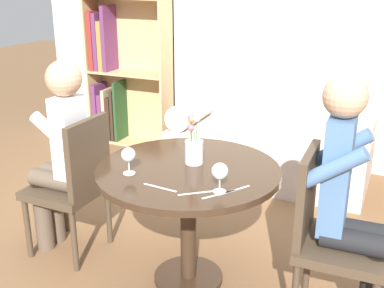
# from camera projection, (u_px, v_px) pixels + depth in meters

# --- Properties ---
(ground_plane) EXTENTS (16.00, 16.00, 0.00)m
(ground_plane) POSITION_uv_depth(u_px,v_px,m) (188.00, 279.00, 2.82)
(ground_plane) COLOR brown
(back_wall) EXTENTS (5.20, 0.05, 2.70)m
(back_wall) POSITION_uv_depth(u_px,v_px,m) (291.00, 15.00, 4.19)
(back_wall) COLOR beige
(back_wall) RESTS_ON ground_plane
(round_table) EXTENTS (1.00, 1.00, 0.71)m
(round_table) POSITION_uv_depth(u_px,v_px,m) (188.00, 190.00, 2.63)
(round_table) COLOR #382619
(round_table) RESTS_ON ground_plane
(couch) EXTENTS (1.65, 0.80, 0.92)m
(couch) POSITION_uv_depth(u_px,v_px,m) (271.00, 142.00, 4.17)
(couch) COLOR beige
(couch) RESTS_ON ground_plane
(bookshelf_left) EXTENTS (0.88, 0.28, 1.48)m
(bookshelf_left) POSITION_uv_depth(u_px,v_px,m) (120.00, 77.00, 4.94)
(bookshelf_left) COLOR tan
(bookshelf_left) RESTS_ON ground_plane
(chair_left) EXTENTS (0.42, 0.42, 0.90)m
(chair_left) POSITION_uv_depth(u_px,v_px,m) (75.00, 181.00, 2.93)
(chair_left) COLOR #473828
(chair_left) RESTS_ON ground_plane
(chair_right) EXTENTS (0.43, 0.43, 0.90)m
(chair_right) POSITION_uv_depth(u_px,v_px,m) (328.00, 232.00, 2.36)
(chair_right) COLOR #473828
(chair_right) RESTS_ON ground_plane
(person_left) EXTENTS (0.42, 0.34, 1.24)m
(person_left) POSITION_uv_depth(u_px,v_px,m) (61.00, 153.00, 2.91)
(person_left) COLOR brown
(person_left) RESTS_ON ground_plane
(person_right) EXTENTS (0.42, 0.35, 1.28)m
(person_right) POSITION_uv_depth(u_px,v_px,m) (350.00, 201.00, 2.27)
(person_right) COLOR black
(person_right) RESTS_ON ground_plane
(wine_glass_left) EXTENTS (0.07, 0.07, 0.14)m
(wine_glass_left) POSITION_uv_depth(u_px,v_px,m) (128.00, 156.00, 2.48)
(wine_glass_left) COLOR white
(wine_glass_left) RESTS_ON round_table
(wine_glass_right) EXTENTS (0.08, 0.08, 0.15)m
(wine_glass_right) POSITION_uv_depth(u_px,v_px,m) (220.00, 172.00, 2.27)
(wine_glass_right) COLOR white
(wine_glass_right) RESTS_ON round_table
(flower_vase) EXTENTS (0.10, 0.10, 0.28)m
(flower_vase) POSITION_uv_depth(u_px,v_px,m) (194.00, 148.00, 2.62)
(flower_vase) COLOR silver
(flower_vase) RESTS_ON round_table
(knife_left_setting) EXTENTS (0.12, 0.16, 0.00)m
(knife_left_setting) POSITION_uv_depth(u_px,v_px,m) (219.00, 194.00, 2.27)
(knife_left_setting) COLOR silver
(knife_left_setting) RESTS_ON round_table
(fork_left_setting) EXTENTS (0.11, 0.17, 0.00)m
(fork_left_setting) POSITION_uv_depth(u_px,v_px,m) (234.00, 190.00, 2.31)
(fork_left_setting) COLOR silver
(fork_left_setting) RESTS_ON round_table
(knife_right_setting) EXTENTS (0.19, 0.03, 0.00)m
(knife_right_setting) POSITION_uv_depth(u_px,v_px,m) (160.00, 188.00, 2.34)
(knife_right_setting) COLOR silver
(knife_right_setting) RESTS_ON round_table
(fork_right_setting) EXTENTS (0.15, 0.13, 0.00)m
(fork_right_setting) POSITION_uv_depth(u_px,v_px,m) (197.00, 193.00, 2.29)
(fork_right_setting) COLOR silver
(fork_right_setting) RESTS_ON round_table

